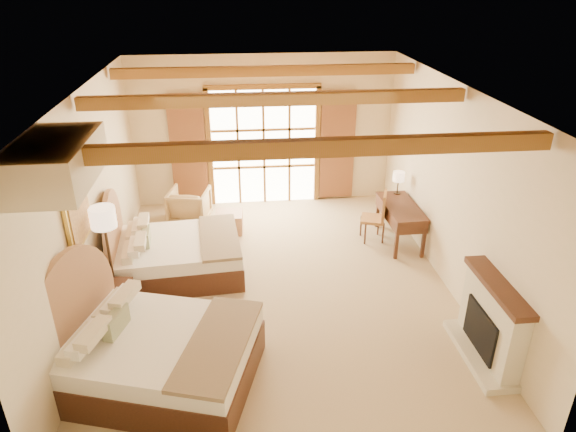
{
  "coord_description": "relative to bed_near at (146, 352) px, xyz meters",
  "views": [
    {
      "loc": [
        -0.58,
        -7.1,
        4.7
      ],
      "look_at": [
        0.18,
        0.2,
        1.17
      ],
      "focal_mm": 32.0,
      "sensor_mm": 36.0,
      "label": 1
    }
  ],
  "objects": [
    {
      "name": "floor",
      "position": [
        1.81,
        1.98,
        -0.45
      ],
      "size": [
        7.0,
        7.0,
        0.0
      ],
      "primitive_type": "plane",
      "color": "tan",
      "rests_on": "ground"
    },
    {
      "name": "wall_back",
      "position": [
        1.81,
        5.48,
        1.15
      ],
      "size": [
        5.5,
        0.0,
        5.5
      ],
      "primitive_type": "plane",
      "rotation": [
        1.57,
        0.0,
        0.0
      ],
      "color": "beige",
      "rests_on": "ground"
    },
    {
      "name": "wall_left",
      "position": [
        -0.94,
        1.98,
        1.15
      ],
      "size": [
        0.0,
        7.0,
        7.0
      ],
      "primitive_type": "plane",
      "rotation": [
        1.57,
        0.0,
        1.57
      ],
      "color": "beige",
      "rests_on": "ground"
    },
    {
      "name": "wall_right",
      "position": [
        4.56,
        1.98,
        1.15
      ],
      "size": [
        0.0,
        7.0,
        7.0
      ],
      "primitive_type": "plane",
      "rotation": [
        1.57,
        0.0,
        -1.57
      ],
      "color": "beige",
      "rests_on": "ground"
    },
    {
      "name": "ceiling",
      "position": [
        1.81,
        1.98,
        2.75
      ],
      "size": [
        7.0,
        7.0,
        0.0
      ],
      "primitive_type": "plane",
      "rotation": [
        3.14,
        0.0,
        0.0
      ],
      "color": "#B16E39",
      "rests_on": "ground"
    },
    {
      "name": "ceiling_beams",
      "position": [
        1.81,
        1.98,
        2.63
      ],
      "size": [
        5.39,
        4.6,
        0.18
      ],
      "primitive_type": null,
      "color": "brown",
      "rests_on": "ceiling"
    },
    {
      "name": "french_doors",
      "position": [
        1.81,
        5.42,
        0.8
      ],
      "size": [
        3.95,
        0.08,
        2.6
      ],
      "color": "white",
      "rests_on": "ground"
    },
    {
      "name": "fireplace",
      "position": [
        4.41,
        -0.02,
        0.06
      ],
      "size": [
        0.46,
        1.4,
        1.16
      ],
      "color": "beige",
      "rests_on": "ground"
    },
    {
      "name": "painting",
      "position": [
        -0.89,
        1.23,
        1.3
      ],
      "size": [
        0.06,
        0.95,
        0.75
      ],
      "color": "gold",
      "rests_on": "wall_left"
    },
    {
      "name": "canopy_valance",
      "position": [
        -0.59,
        -0.02,
        2.5
      ],
      "size": [
        0.7,
        1.4,
        0.45
      ],
      "primitive_type": "cube",
      "color": "beige",
      "rests_on": "ceiling"
    },
    {
      "name": "bed_near",
      "position": [
        0.0,
        0.0,
        0.0
      ],
      "size": [
        2.74,
        2.29,
        1.5
      ],
      "rotation": [
        0.0,
        0.0,
        -0.29
      ],
      "color": "#4C2819",
      "rests_on": "floor"
    },
    {
      "name": "bed_far",
      "position": [
        0.01,
        2.54,
        -0.04
      ],
      "size": [
        2.21,
        1.74,
        1.37
      ],
      "rotation": [
        0.0,
        0.0,
        0.08
      ],
      "color": "#4C2819",
      "rests_on": "floor"
    },
    {
      "name": "nightstand",
      "position": [
        -0.67,
        1.36,
        -0.16
      ],
      "size": [
        0.54,
        0.54,
        0.58
      ],
      "primitive_type": "cube",
      "rotation": [
        0.0,
        0.0,
        -0.13
      ],
      "color": "#4C2819",
      "rests_on": "floor"
    },
    {
      "name": "floor_lamp",
      "position": [
        -0.69,
        1.6,
        1.0
      ],
      "size": [
        0.36,
        0.36,
        1.71
      ],
      "color": "#332418",
      "rests_on": "floor"
    },
    {
      "name": "armchair",
      "position": [
        0.22,
        4.54,
        -0.1
      ],
      "size": [
        0.9,
        0.92,
        0.72
      ],
      "primitive_type": "imported",
      "rotation": [
        0.0,
        0.0,
        -3.34
      ],
      "color": "tan",
      "rests_on": "floor"
    },
    {
      "name": "ottoman",
      "position": [
        1.02,
        4.06,
        -0.26
      ],
      "size": [
        0.55,
        0.55,
        0.38
      ],
      "primitive_type": "cube",
      "rotation": [
        0.0,
        0.0,
        -0.05
      ],
      "color": "#AA704F",
      "rests_on": "floor"
    },
    {
      "name": "desk",
      "position": [
        4.23,
        3.28,
        -0.05
      ],
      "size": [
        0.62,
        1.4,
        0.75
      ],
      "rotation": [
        0.0,
        0.0,
        0.02
      ],
      "color": "#4C2819",
      "rests_on": "floor"
    },
    {
      "name": "desk_chair",
      "position": [
        3.76,
        3.4,
        -0.15
      ],
      "size": [
        0.56,
        0.55,
        0.98
      ],
      "rotation": [
        0.0,
        0.0,
        -0.33
      ],
      "color": "#B8833B",
      "rests_on": "floor"
    },
    {
      "name": "desk_lamp",
      "position": [
        4.31,
        3.84,
        0.63
      ],
      "size": [
        0.22,
        0.22,
        0.45
      ],
      "color": "#332418",
      "rests_on": "desk"
    }
  ]
}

